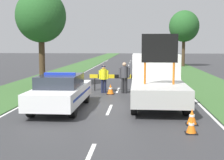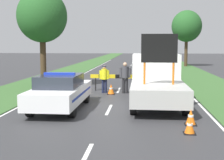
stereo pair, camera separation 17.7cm
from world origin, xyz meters
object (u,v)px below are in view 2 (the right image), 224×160
pedestrian_civilian (125,75)px  traffic_cone_lane_edge (190,126)px  police_car (61,91)px  work_truck (157,80)px  traffic_cone_behind_barrier (81,92)px  roadside_tree_near_left (187,26)px  traffic_cone_near_truck (111,89)px  police_officer (104,77)px  queued_car_van_white (151,65)px  traffic_cone_near_police (191,117)px  queued_car_hatch_blue (150,71)px  traffic_cone_centre_front (162,85)px  road_barrier (115,77)px  roadside_tree_near_right (42,17)px

pedestrian_civilian → traffic_cone_lane_edge: pedestrian_civilian is taller
police_car → traffic_cone_lane_edge: size_ratio=9.66×
work_truck → traffic_cone_behind_barrier: bearing=-21.2°
roadside_tree_near_left → pedestrian_civilian: bearing=-106.2°
pedestrian_civilian → traffic_cone_near_truck: size_ratio=3.02×
police_car → police_officer: size_ratio=3.20×
queued_car_van_white → traffic_cone_lane_edge: bearing=91.8°
work_truck → traffic_cone_near_police: size_ratio=10.23×
queued_car_van_white → roadside_tree_near_left: roadside_tree_near_left is taller
traffic_cone_near_police → traffic_cone_lane_edge: traffic_cone_near_police is taller
police_car → pedestrian_civilian: 5.22m
police_car → roadside_tree_near_left: roadside_tree_near_left is taller
police_car → pedestrian_civilian: size_ratio=2.84×
traffic_cone_near_police → queued_car_hatch_blue: size_ratio=0.12×
traffic_cone_near_truck → queued_car_hatch_blue: queued_car_hatch_blue is taller
roadside_tree_near_left → traffic_cone_centre_front: bearing=-101.6°
traffic_cone_lane_edge → pedestrian_civilian: bearing=107.2°
traffic_cone_centre_front → roadside_tree_near_left: 21.61m
traffic_cone_near_truck → police_officer: bearing=130.7°
work_truck → road_barrier: (-2.25, 3.77, -0.30)m
traffic_cone_centre_front → traffic_cone_lane_edge: size_ratio=1.33×
police_officer → traffic_cone_near_truck: (0.44, -0.51, -0.64)m
queued_car_hatch_blue → police_officer: bearing=65.6°
work_truck → pedestrian_civilian: bearing=-64.9°
queued_car_hatch_blue → queued_car_van_white: bearing=-92.3°
road_barrier → queued_car_hatch_blue: 5.69m
queued_car_hatch_blue → queued_car_van_white: 6.34m
traffic_cone_centre_front → traffic_cone_near_truck: size_ratio=1.18×
traffic_cone_centre_front → queued_car_hatch_blue: (-0.59, 4.80, 0.44)m
queued_car_van_white → roadside_tree_near_right: roadside_tree_near_right is taller
pedestrian_civilian → traffic_cone_behind_barrier: 2.91m
police_car → queued_car_hatch_blue: size_ratio=1.11×
police_officer → traffic_cone_near_police: bearing=145.1°
traffic_cone_near_truck → queued_car_hatch_blue: size_ratio=0.13×
traffic_cone_centre_front → traffic_cone_lane_edge: 9.15m
road_barrier → traffic_cone_lane_edge: (3.05, -8.69, -0.55)m
police_car → road_barrier: size_ratio=1.68×
traffic_cone_near_police → roadside_tree_near_left: size_ratio=0.08×
traffic_cone_behind_barrier → traffic_cone_lane_edge: size_ratio=1.11×
traffic_cone_lane_edge → queued_car_hatch_blue: queued_car_hatch_blue is taller
traffic_cone_near_police → traffic_cone_behind_barrier: (-4.82, 5.02, 0.01)m
traffic_cone_near_police → police_officer: bearing=119.2°
road_barrier → roadside_tree_near_right: 6.01m
traffic_cone_near_police → roadside_tree_near_right: 12.39m
queued_car_van_white → traffic_cone_near_truck: bearing=78.8°
work_truck → traffic_cone_lane_edge: (0.80, -4.92, -0.85)m
queued_car_van_white → pedestrian_civilian: bearing=81.8°
road_barrier → pedestrian_civilian: (0.62, -0.82, 0.22)m
pedestrian_civilian → roadside_tree_near_right: size_ratio=0.28×
traffic_cone_near_truck → roadside_tree_near_left: roadside_tree_near_left is taller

